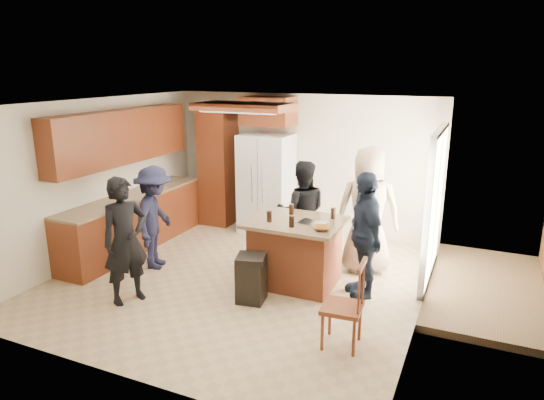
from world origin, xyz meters
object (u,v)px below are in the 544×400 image
at_px(refrigerator, 266,184).
at_px(trash_bin, 251,278).
at_px(kitchen_island, 295,252).
at_px(spindle_chair, 344,308).
at_px(person_front_left, 125,241).
at_px(person_counter, 155,218).
at_px(person_behind_left, 302,212).
at_px(person_side_right, 364,235).
at_px(person_behind_right, 368,210).

distance_m(refrigerator, trash_bin, 2.90).
bearing_deg(kitchen_island, trash_bin, -113.84).
xyz_separation_m(kitchen_island, spindle_chair, (1.06, -1.27, -0.02)).
height_order(person_front_left, trash_bin, person_front_left).
distance_m(person_front_left, refrigerator, 3.32).
height_order(refrigerator, spindle_chair, refrigerator).
xyz_separation_m(person_counter, kitchen_island, (2.14, 0.30, -0.31)).
height_order(kitchen_island, spindle_chair, spindle_chair).
xyz_separation_m(person_front_left, spindle_chair, (2.85, 0.09, -0.37)).
bearing_deg(person_behind_left, person_side_right, 123.61).
xyz_separation_m(person_behind_left, person_side_right, (1.15, -0.76, 0.04)).
height_order(person_front_left, person_behind_right, person_behind_right).
bearing_deg(person_counter, spindle_chair, -124.51).
xyz_separation_m(person_side_right, refrigerator, (-2.26, 1.88, 0.06)).
xyz_separation_m(person_counter, refrigerator, (0.82, 2.22, 0.12)).
bearing_deg(person_side_right, trash_bin, -89.51).
height_order(person_behind_right, trash_bin, person_behind_right).
xyz_separation_m(person_front_left, person_behind_left, (1.58, 2.17, -0.02)).
bearing_deg(person_behind_left, person_behind_right, 159.13).
bearing_deg(kitchen_island, refrigerator, 124.44).
xyz_separation_m(person_front_left, person_counter, (-0.35, 1.07, -0.04)).
height_order(person_behind_right, spindle_chair, person_behind_right).
height_order(person_front_left, kitchen_island, person_front_left).
relative_size(kitchen_island, trash_bin, 2.03).
xyz_separation_m(person_side_right, kitchen_island, (-0.94, -0.05, -0.37)).
distance_m(trash_bin, spindle_chair, 1.49).
bearing_deg(person_behind_left, person_counter, 6.74).
bearing_deg(person_side_right, person_front_left, -93.88).
bearing_deg(person_behind_right, person_side_right, 86.29).
relative_size(person_behind_left, person_counter, 1.03).
distance_m(person_behind_right, person_counter, 3.16).
relative_size(person_behind_right, person_counter, 1.21).
bearing_deg(spindle_chair, person_behind_right, 96.99).
height_order(person_front_left, spindle_chair, person_front_left).
distance_m(refrigerator, spindle_chair, 4.01).
relative_size(person_front_left, spindle_chair, 1.66).
bearing_deg(refrigerator, person_counter, -110.26).
xyz_separation_m(kitchen_island, trash_bin, (-0.32, -0.73, -0.16)).
bearing_deg(refrigerator, person_behind_left, -45.23).
height_order(person_behind_left, trash_bin, person_behind_left).
distance_m(person_behind_right, trash_bin, 2.04).
bearing_deg(person_front_left, person_behind_right, -24.97).
distance_m(person_behind_left, refrigerator, 1.58).
xyz_separation_m(person_counter, trash_bin, (1.82, -0.44, -0.46)).
bearing_deg(refrigerator, person_behind_right, -27.02).
height_order(person_front_left, person_side_right, person_side_right).
bearing_deg(trash_bin, person_counter, 166.47).
relative_size(person_behind_right, person_side_right, 1.12).
bearing_deg(person_behind_left, kitchen_island, 81.66).
bearing_deg(person_behind_right, refrigerator, -40.99).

